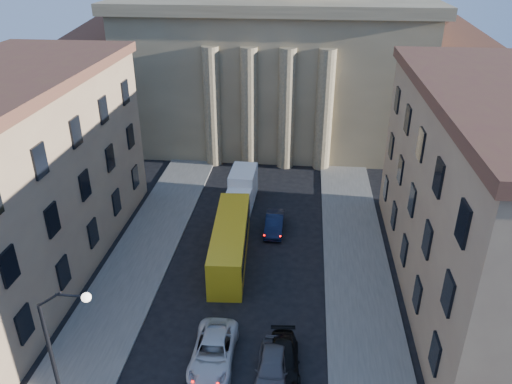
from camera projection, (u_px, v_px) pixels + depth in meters
sidewalk_left at (117, 301)px, 34.87m from camera, size 5.00×60.00×0.15m
sidewalk_right at (363, 317)px, 33.33m from camera, size 5.00×60.00×0.15m
church at (276, 37)px, 62.09m from camera, size 68.02×28.76×36.60m
building_left at (9, 176)px, 35.89m from camera, size 11.60×26.60×14.70m
building_right at (500, 198)px, 32.81m from camera, size 11.60×26.60×14.70m
street_lamp at (61, 351)px, 23.50m from camera, size 2.62×0.44×8.83m
car_left_mid at (213, 351)px, 29.63m from camera, size 2.57×5.46×1.51m
car_right_mid at (284, 359)px, 29.24m from camera, size 2.16×4.57×1.29m
car_right_far at (272, 367)px, 28.48m from camera, size 2.01×4.68×1.57m
car_right_distant at (274, 223)px, 43.15m from camera, size 1.53×4.37×1.44m
city_bus at (230, 241)px, 38.92m from camera, size 3.18×11.01×3.07m
box_truck at (242, 190)px, 47.22m from camera, size 2.42×5.86×3.19m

